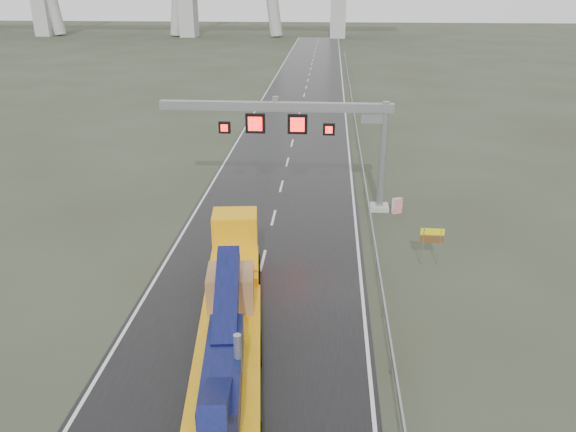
# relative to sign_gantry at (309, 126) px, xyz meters

# --- Properties ---
(ground) EXTENTS (400.00, 400.00, 0.00)m
(ground) POSITION_rel_sign_gantry_xyz_m (-2.10, -17.99, -5.61)
(ground) COLOR #333626
(ground) RESTS_ON ground
(road) EXTENTS (11.00, 200.00, 0.02)m
(road) POSITION_rel_sign_gantry_xyz_m (-2.10, 22.01, -5.60)
(road) COLOR black
(road) RESTS_ON ground
(guardrail) EXTENTS (0.20, 140.00, 1.40)m
(guardrail) POSITION_rel_sign_gantry_xyz_m (4.00, 12.01, -4.91)
(guardrail) COLOR gray
(guardrail) RESTS_ON ground
(sign_gantry) EXTENTS (14.90, 1.20, 7.42)m
(sign_gantry) POSITION_rel_sign_gantry_xyz_m (0.00, 0.00, 0.00)
(sign_gantry) COLOR #B1B0AC
(sign_gantry) RESTS_ON ground
(heavy_haul_truck) EXTENTS (4.45, 17.24, 4.01)m
(heavy_haul_truck) POSITION_rel_sign_gantry_xyz_m (-2.61, -15.33, -4.06)
(heavy_haul_truck) COLOR orange
(heavy_haul_truck) RESTS_ON ground
(exit_sign_pair) EXTENTS (1.25, 0.07, 2.14)m
(exit_sign_pair) POSITION_rel_sign_gantry_xyz_m (6.90, -7.71, -4.12)
(exit_sign_pair) COLOR gray
(exit_sign_pair) RESTS_ON ground
(striped_barrier) EXTENTS (0.69, 0.54, 1.02)m
(striped_barrier) POSITION_rel_sign_gantry_xyz_m (5.90, -0.55, -5.10)
(striped_barrier) COLOR red
(striped_barrier) RESTS_ON ground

